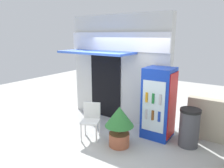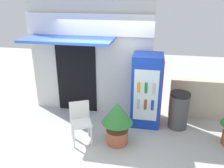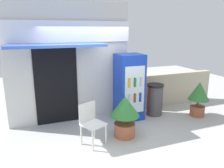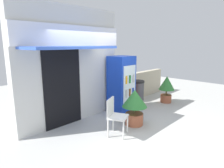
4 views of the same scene
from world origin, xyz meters
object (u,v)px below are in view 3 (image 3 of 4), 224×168
(potted_plant_near_shop, at_px, (125,112))
(potted_plant_curbside, at_px, (199,95))
(plastic_chair, at_px, (91,120))
(drink_cooler, at_px, (129,87))
(trash_bin, at_px, (155,99))

(potted_plant_near_shop, xyz_separation_m, potted_plant_curbside, (2.47, 0.38, 0.02))
(plastic_chair, bearing_deg, potted_plant_curbside, 7.09)
(drink_cooler, xyz_separation_m, potted_plant_near_shop, (-0.57, -0.95, -0.31))
(drink_cooler, xyz_separation_m, plastic_chair, (-1.38, -0.99, -0.37))
(plastic_chair, xyz_separation_m, potted_plant_curbside, (3.28, 0.41, 0.08))
(potted_plant_curbside, bearing_deg, drink_cooler, 163.11)
(potted_plant_near_shop, bearing_deg, plastic_chair, -177.74)
(potted_plant_near_shop, distance_m, potted_plant_curbside, 2.50)
(drink_cooler, relative_size, trash_bin, 1.97)
(drink_cooler, bearing_deg, potted_plant_near_shop, -120.71)
(plastic_chair, relative_size, potted_plant_curbside, 0.91)
(plastic_chair, bearing_deg, potted_plant_near_shop, 2.26)
(drink_cooler, height_order, potted_plant_near_shop, drink_cooler)
(potted_plant_near_shop, xyz_separation_m, trash_bin, (1.36, 0.90, -0.13))
(drink_cooler, bearing_deg, potted_plant_curbside, -16.89)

